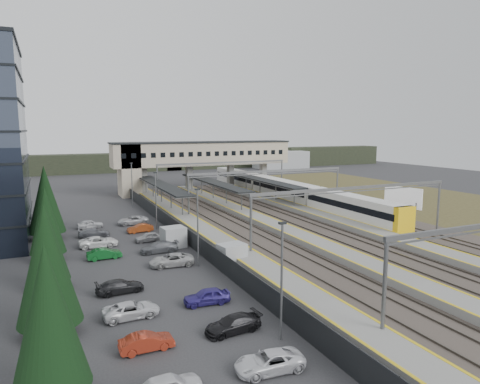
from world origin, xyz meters
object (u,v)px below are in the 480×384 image
billboard (403,198)px  footbridge (192,156)px  relay_cabin_near (232,255)px  train (284,190)px  relay_cabin_far (173,237)px

billboard → footbridge: bearing=114.5°
relay_cabin_near → train: 40.37m
train → billboard: bearing=-73.1°
relay_cabin_far → billboard: (35.49, -0.61, 2.37)m
relay_cabin_near → billboard: size_ratio=0.49×
relay_cabin_far → train: bearing=38.7°
relay_cabin_far → billboard: billboard is taller
relay_cabin_far → footbridge: bearing=69.1°
relay_cabin_near → footbridge: footbridge is taller
train → billboard: (7.12, -23.38, 1.44)m
footbridge → train: bearing=-57.4°
relay_cabin_near → footbridge: 53.04m
footbridge → billboard: (19.42, -42.58, -4.34)m
train → relay_cabin_near: bearing=-127.8°
relay_cabin_near → relay_cabin_far: size_ratio=1.05×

